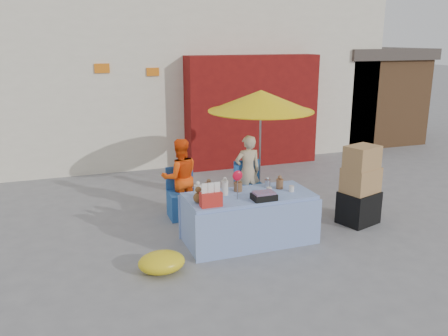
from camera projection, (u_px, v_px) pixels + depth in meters
name	position (u px, v px, depth m)	size (l,w,h in m)	color
ground	(225.00, 243.00, 7.12)	(80.00, 80.00, 0.00)	slate
backdrop	(152.00, 33.00, 13.29)	(14.00, 8.00, 7.80)	silver
market_table	(248.00, 217.00, 7.09)	(1.95, 0.92, 1.17)	#7C98C7
chair_left	(183.00, 203.00, 8.10)	(0.49, 0.48, 0.85)	#204F95
chair_right	(250.00, 195.00, 8.51)	(0.49, 0.48, 0.85)	#204F95
vendor_orange	(180.00, 177.00, 8.11)	(0.65, 0.51, 1.35)	#FF4D0D
vendor_beige	(248.00, 171.00, 8.52)	(0.48, 0.32, 1.32)	#C6B28C
umbrella	(261.00, 101.00, 8.43)	(1.90, 1.90, 2.09)	gray
box_stack	(360.00, 188.00, 7.75)	(0.72, 0.65, 1.32)	black
tarp_bundle	(162.00, 262.00, 6.21)	(0.62, 0.50, 0.28)	yellow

